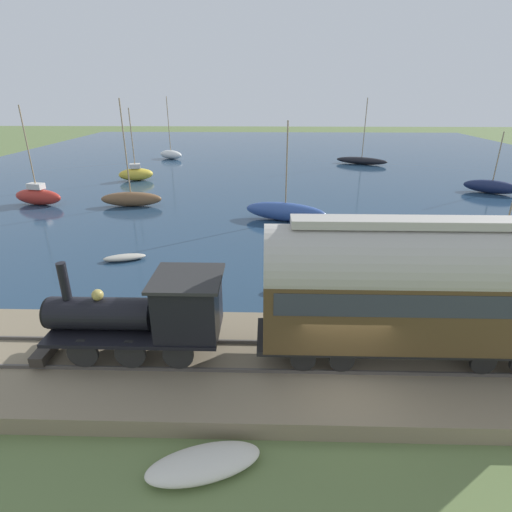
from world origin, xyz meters
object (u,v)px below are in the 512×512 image
object	(u,v)px
passenger_coach	(415,285)
rowboat_far_out	(298,285)
sailboat_brown	(131,199)
rowboat_mid_harbor	(125,257)
sailboat_teal	(504,237)
sailboat_yellow	(136,174)
sailboat_navy	(492,187)
sailboat_white	(171,154)
steam_locomotive	(151,311)
sailboat_black	(362,160)
beached_dinghy	(204,463)
sailboat_red	(38,196)
sailboat_blue	(285,211)

from	to	relation	value
passenger_coach	rowboat_far_out	distance (m)	7.25
sailboat_brown	rowboat_mid_harbor	world-z (taller)	sailboat_brown
sailboat_teal	sailboat_yellow	bearing A→B (deg)	68.51
sailboat_navy	rowboat_mid_harbor	xyz separation A→B (m)	(-16.27, 27.95, -0.45)
sailboat_teal	sailboat_white	bearing A→B (deg)	51.98
steam_locomotive	sailboat_white	distance (m)	45.35
sailboat_black	sailboat_white	bearing A→B (deg)	105.11
rowboat_far_out	beached_dinghy	distance (m)	10.12
beached_dinghy	sailboat_navy	bearing A→B (deg)	-36.64
rowboat_mid_harbor	rowboat_far_out	world-z (taller)	rowboat_far_out
rowboat_far_out	beached_dinghy	bearing A→B (deg)	149.50
passenger_coach	sailboat_navy	distance (m)	30.05
sailboat_red	sailboat_blue	bearing A→B (deg)	-90.42
sailboat_navy	sailboat_white	distance (m)	38.31
sailboat_teal	beached_dinghy	size ratio (longest dim) A/B	2.77
passenger_coach	sailboat_brown	size ratio (longest dim) A/B	1.15
sailboat_red	sailboat_brown	size ratio (longest dim) A/B	0.94
sailboat_blue	passenger_coach	bearing A→B (deg)	-151.06
sailboat_brown	rowboat_far_out	bearing A→B (deg)	-141.61
sailboat_brown	rowboat_mid_harbor	bearing A→B (deg)	-166.80
sailboat_white	rowboat_mid_harbor	size ratio (longest dim) A/B	3.36
sailboat_blue	sailboat_white	bearing A→B (deg)	45.92
sailboat_blue	rowboat_mid_harbor	world-z (taller)	sailboat_blue
sailboat_navy	sailboat_brown	size ratio (longest dim) A/B	0.66
beached_dinghy	rowboat_mid_harbor	bearing A→B (deg)	25.91
sailboat_black	sailboat_teal	size ratio (longest dim) A/B	0.94
rowboat_mid_harbor	sailboat_black	bearing A→B (deg)	-47.87
steam_locomotive	sailboat_red	xyz separation A→B (m)	(20.41, 14.94, -1.47)
sailboat_yellow	rowboat_mid_harbor	xyz separation A→B (m)	(-20.95, -5.78, -0.55)
sailboat_black	rowboat_far_out	bearing A→B (deg)	-173.28
rowboat_mid_harbor	beached_dinghy	size ratio (longest dim) A/B	0.79
sailboat_blue	sailboat_brown	bearing A→B (deg)	92.07
steam_locomotive	sailboat_brown	xyz separation A→B (m)	(20.15, 7.26, -1.58)
sailboat_navy	beached_dinghy	xyz separation A→B (m)	(-29.16, 21.69, -0.39)
passenger_coach	sailboat_blue	world-z (taller)	sailboat_blue
sailboat_black	sailboat_teal	world-z (taller)	sailboat_teal
sailboat_black	rowboat_far_out	size ratio (longest dim) A/B	2.51
rowboat_mid_harbor	sailboat_teal	bearing A→B (deg)	-99.14
sailboat_blue	sailboat_navy	distance (m)	20.86
sailboat_black	sailboat_navy	distance (m)	17.39
sailboat_black	sailboat_yellow	world-z (taller)	sailboat_black
rowboat_mid_harbor	rowboat_far_out	bearing A→B (deg)	-125.16
sailboat_black	sailboat_teal	xyz separation A→B (m)	(-28.93, -2.04, 0.13)
sailboat_blue	rowboat_far_out	size ratio (longest dim) A/B	2.18
sailboat_yellow	rowboat_far_out	bearing A→B (deg)	-165.00
sailboat_blue	sailboat_teal	bearing A→B (deg)	-92.62
sailboat_blue	sailboat_teal	world-z (taller)	sailboat_teal
sailboat_teal	sailboat_brown	size ratio (longest dim) A/B	1.03
passenger_coach	beached_dinghy	xyz separation A→B (m)	(-3.75, 5.86, -3.01)
steam_locomotive	rowboat_mid_harbor	world-z (taller)	steam_locomotive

